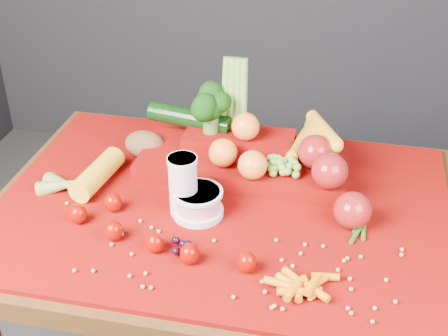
% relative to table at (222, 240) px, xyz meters
% --- Properties ---
extents(table, '(1.10, 0.80, 0.75)m').
position_rel_table_xyz_m(table, '(0.00, 0.00, 0.00)').
color(table, '#351C0C').
rests_on(table, ground).
extents(red_cloth, '(1.05, 0.75, 0.01)m').
position_rel_table_xyz_m(red_cloth, '(0.00, 0.00, 0.10)').
color(red_cloth, '#6C0303').
rests_on(red_cloth, table).
extents(milk_glass, '(0.07, 0.07, 0.15)m').
position_rel_table_xyz_m(milk_glass, '(-0.08, -0.05, 0.19)').
color(milk_glass, beige).
rests_on(milk_glass, red_cloth).
extents(yogurt_bowl, '(0.12, 0.12, 0.06)m').
position_rel_table_xyz_m(yogurt_bowl, '(-0.05, -0.05, 0.14)').
color(yogurt_bowl, silver).
rests_on(yogurt_bowl, red_cloth).
extents(strawberry_scatter, '(0.44, 0.18, 0.05)m').
position_rel_table_xyz_m(strawberry_scatter, '(-0.13, -0.17, 0.13)').
color(strawberry_scatter, '#970A00').
rests_on(strawberry_scatter, red_cloth).
extents(dark_grape_cluster, '(0.06, 0.05, 0.03)m').
position_rel_table_xyz_m(dark_grape_cluster, '(-0.04, -0.19, 0.12)').
color(dark_grape_cluster, black).
rests_on(dark_grape_cluster, red_cloth).
extents(soybean_scatter, '(0.84, 0.24, 0.01)m').
position_rel_table_xyz_m(soybean_scatter, '(0.00, -0.20, 0.11)').
color(soybean_scatter, olive).
rests_on(soybean_scatter, red_cloth).
extents(corn_ear, '(0.20, 0.24, 0.06)m').
position_rel_table_xyz_m(corn_ear, '(-0.36, -0.01, 0.13)').
color(corn_ear, gold).
rests_on(corn_ear, red_cloth).
extents(potato, '(0.11, 0.08, 0.07)m').
position_rel_table_xyz_m(potato, '(-0.25, 0.17, 0.14)').
color(potato, brown).
rests_on(potato, red_cloth).
extents(baby_carrot_pile, '(0.17, 0.17, 0.03)m').
position_rel_table_xyz_m(baby_carrot_pile, '(0.21, -0.25, 0.12)').
color(baby_carrot_pile, orange).
rests_on(baby_carrot_pile, red_cloth).
extents(green_bean_pile, '(0.14, 0.12, 0.01)m').
position_rel_table_xyz_m(green_bean_pile, '(0.31, -0.01, 0.11)').
color(green_bean_pile, '#246116').
rests_on(green_bean_pile, red_cloth).
extents(produce_mound, '(0.60, 0.37, 0.27)m').
position_rel_table_xyz_m(produce_mound, '(0.05, 0.15, 0.17)').
color(produce_mound, '#6C0303').
rests_on(produce_mound, red_cloth).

